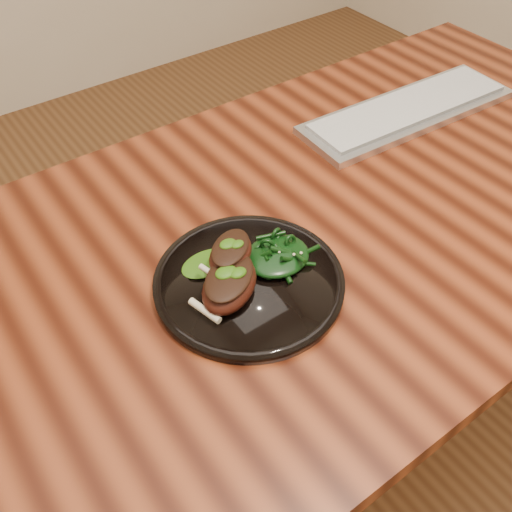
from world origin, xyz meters
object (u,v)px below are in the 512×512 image
(plate, at_px, (249,282))
(greens_heap, at_px, (277,253))
(desk, at_px, (312,251))
(keyboard, at_px, (408,110))
(lamb_chop_front, at_px, (229,284))

(plate, bearing_deg, greens_heap, 5.19)
(desk, height_order, plate, plate)
(desk, distance_m, plate, 0.22)
(plate, height_order, keyboard, keyboard)
(desk, distance_m, greens_heap, 0.18)
(keyboard, bearing_deg, desk, -159.56)
(plate, relative_size, greens_heap, 2.78)
(desk, bearing_deg, greens_heap, -155.87)
(desk, bearing_deg, plate, -161.28)
(desk, height_order, keyboard, keyboard)
(lamb_chop_front, bearing_deg, plate, 14.05)
(plate, relative_size, lamb_chop_front, 2.14)
(lamb_chop_front, xyz_separation_m, greens_heap, (0.10, 0.02, -0.01))
(lamb_chop_front, height_order, greens_heap, lamb_chop_front)
(desk, distance_m, keyboard, 0.40)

